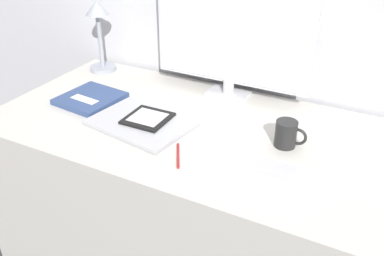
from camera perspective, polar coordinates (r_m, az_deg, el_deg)
desk at (r=1.72m, az=1.65°, el=-10.79°), size 1.58×0.75×0.74m
monitor at (r=1.68m, az=5.23°, el=11.96°), size 0.64×0.11×0.45m
keyboard at (r=1.32m, az=7.91°, el=-4.72°), size 0.29×0.10×0.01m
laptop at (r=1.54m, az=-6.79°, el=0.67°), size 0.38×0.30×0.02m
ereader at (r=1.54m, az=-5.93°, el=1.31°), size 0.15×0.15×0.01m
desk_lamp at (r=1.99m, az=-12.30°, el=12.75°), size 0.12×0.12×0.32m
notebook at (r=1.75m, az=-13.40°, el=3.84°), size 0.24×0.24×0.02m
coffee_mug at (r=1.42m, az=12.51°, el=-0.79°), size 0.11×0.07×0.09m
pen at (r=1.35m, az=-1.77°, el=-3.70°), size 0.07×0.12×0.01m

